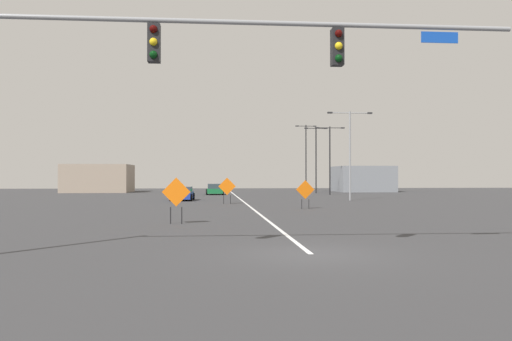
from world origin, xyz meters
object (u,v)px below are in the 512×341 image
Objects in this scene: street_lamp_far_left at (350,147)px; street_lamp_near_left at (330,154)px; traffic_signal_assembly at (163,63)px; construction_sign_left_lane at (227,187)px; car_blue_distant at (183,194)px; street_lamp_far_right at (306,153)px; street_lamp_mid_left at (316,155)px; construction_sign_median_far at (305,191)px; car_green_approaching at (215,189)px; construction_sign_right_lane at (176,194)px.

street_lamp_near_left is (1.53, 14.63, -0.04)m from street_lamp_far_left.
traffic_signal_assembly reaches higher than construction_sign_left_lane.
construction_sign_left_lane is 0.51× the size of car_blue_distant.
car_blue_distant is (-15.16, 1.49, -4.24)m from street_lamp_far_left.
street_lamp_far_right is 7.18m from street_lamp_mid_left.
construction_sign_median_far is 0.48× the size of car_green_approaching.
car_green_approaching is (-12.14, 16.54, -4.23)m from street_lamp_far_left.
traffic_signal_assembly is at bearing -87.87° from car_blue_distant.
street_lamp_near_left is 4.19× the size of construction_sign_median_far.
car_green_approaching is at bearing -140.36° from street_lamp_far_right.
construction_sign_median_far is 0.93× the size of construction_sign_left_lane.
street_lamp_far_right is 39.94m from construction_sign_median_far.
street_lamp_far_right is 17.77m from car_green_approaching.
street_lamp_mid_left reaches higher than construction_sign_median_far.
traffic_signal_assembly reaches higher than construction_sign_median_far.
traffic_signal_assembly is 1.81× the size of street_lamp_mid_left.
street_lamp_far_left is at bearing -95.98° from street_lamp_near_left.
car_blue_distant is 15.35m from car_green_approaching.
construction_sign_right_lane is at bearing -127.32° from construction_sign_median_far.
traffic_signal_assembly is 1.91× the size of street_lamp_near_left.
street_lamp_far_right reaches higher than construction_sign_left_lane.
street_lamp_near_left reaches higher than car_green_approaching.
street_lamp_near_left reaches higher than construction_sign_right_lane.
street_lamp_far_right reaches higher than car_green_approaching.
construction_sign_median_far is 0.48× the size of car_blue_distant.
construction_sign_right_lane reaches higher than car_blue_distant.
construction_sign_median_far is (7.95, 10.43, -0.15)m from construction_sign_right_lane.
street_lamp_near_left is at bearing 56.58° from construction_sign_left_lane.
street_lamp_near_left is at bearing 66.79° from construction_sign_right_lane.
street_lamp_far_right reaches higher than construction_sign_median_far.
street_lamp_far_left is 1.00× the size of street_lamp_near_left.
street_lamp_mid_left is 5.68m from street_lamp_near_left.
construction_sign_right_lane is (-14.19, -22.03, -3.49)m from street_lamp_far_left.
street_lamp_far_left is at bearing 57.22° from construction_sign_right_lane.
street_lamp_mid_left is 4.43× the size of construction_sign_median_far.
construction_sign_left_lane reaches higher than car_green_approaching.
car_blue_distant is at bearing 121.38° from construction_sign_left_lane.
car_green_approaching is (3.02, 15.05, 0.02)m from car_blue_distant.
street_lamp_mid_left reaches higher than traffic_signal_assembly.
street_lamp_far_left is 27.47m from street_lamp_far_right.
street_lamp_mid_left is 2.13× the size of car_green_approaching.
construction_sign_median_far is at bearing -118.27° from street_lamp_far_left.
construction_sign_left_lane is at bearing -110.90° from street_lamp_far_right.
construction_sign_left_lane is (2.62, 26.99, -4.02)m from traffic_signal_assembly.
construction_sign_right_lane is 38.63m from car_green_approaching.
construction_sign_right_lane is at bearing -109.76° from street_lamp_mid_left.
street_lamp_mid_left is 2.11× the size of car_blue_distant.
construction_sign_left_lane is at bearing 84.46° from traffic_signal_assembly.
car_green_approaching is (-13.15, -3.74, -4.38)m from street_lamp_mid_left.
street_lamp_far_right reaches higher than traffic_signal_assembly.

